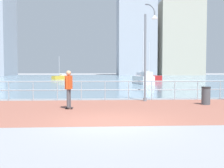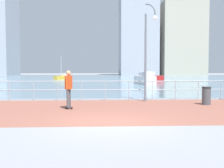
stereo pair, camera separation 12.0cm
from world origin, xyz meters
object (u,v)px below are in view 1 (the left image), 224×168
at_px(trash_bin, 206,96).
at_px(sailboat_yellow, 148,78).
at_px(skateboarder, 69,86).
at_px(lamppost, 148,47).
at_px(sailboat_red, 143,79).
at_px(sailboat_navy, 60,77).

bearing_deg(trash_bin, sailboat_yellow, 85.05).
bearing_deg(skateboarder, lamppost, 34.40).
height_order(lamppost, sailboat_red, sailboat_red).
bearing_deg(lamppost, sailboat_navy, 105.10).
bearing_deg(sailboat_yellow, sailboat_red, -106.19).
xyz_separation_m(skateboarder, sailboat_red, (7.30, 21.91, -0.41)).
height_order(skateboarder, sailboat_navy, sailboat_navy).
bearing_deg(trash_bin, skateboarder, -170.07).
xyz_separation_m(sailboat_yellow, sailboat_navy, (-15.35, 12.14, -0.15)).
bearing_deg(lamppost, sailboat_red, 80.67).
bearing_deg(skateboarder, sailboat_red, 71.56).
distance_m(skateboarder, trash_bin, 7.02).
xyz_separation_m(sailboat_red, sailboat_navy, (-13.38, 18.92, -0.21)).
height_order(sailboat_yellow, sailboat_navy, sailboat_yellow).
height_order(skateboarder, sailboat_red, sailboat_red).
relative_size(skateboarder, trash_bin, 1.89).
relative_size(sailboat_red, sailboat_navy, 1.48).
xyz_separation_m(skateboarder, sailboat_yellow, (9.27, 28.69, -0.47)).
bearing_deg(sailboat_navy, sailboat_red, -54.74).
distance_m(lamppost, sailboat_navy, 39.42).
height_order(sailboat_red, sailboat_navy, sailboat_red).
relative_size(lamppost, sailboat_navy, 1.21).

